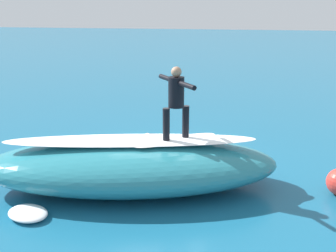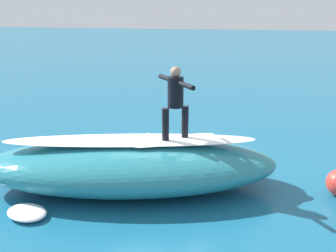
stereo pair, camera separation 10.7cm
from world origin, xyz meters
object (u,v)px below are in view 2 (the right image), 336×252
at_px(surfboard_paddling, 163,143).
at_px(surfer_paddling, 166,139).
at_px(surfboard_riding, 175,140).
at_px(surfer_riding, 176,98).

distance_m(surfboard_paddling, surfer_paddling, 0.20).
xyz_separation_m(surfboard_riding, surfer_riding, (-0.00, 0.00, 1.02)).
height_order(surfboard_riding, surfer_paddling, surfboard_riding).
xyz_separation_m(surfer_riding, surfer_paddling, (0.78, -3.03, -2.04)).
height_order(surfer_riding, surfboard_paddling, surfer_riding).
relative_size(surfer_riding, surfer_paddling, 1.07).
bearing_deg(surfer_riding, surfboard_paddling, -110.14).
relative_size(surfboard_paddling, surfer_paddling, 1.29).
bearing_deg(surfer_riding, surfer_paddling, -112.27).
bearing_deg(surfboard_riding, surfboard_paddling, -110.14).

